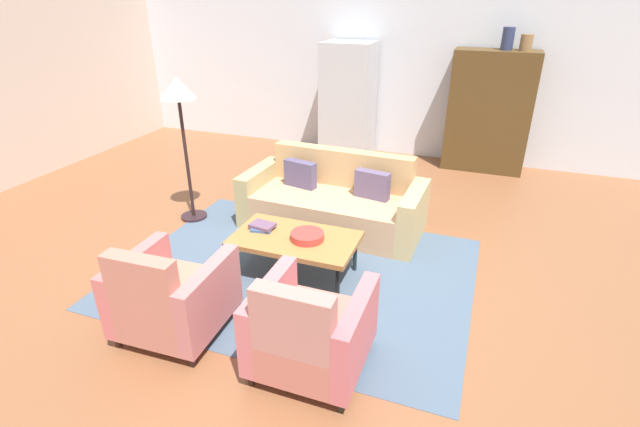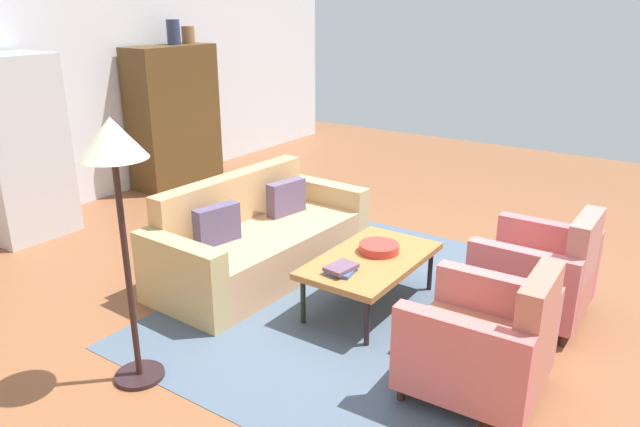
{
  "view_description": "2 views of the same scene",
  "coord_description": "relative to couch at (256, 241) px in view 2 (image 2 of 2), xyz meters",
  "views": [
    {
      "loc": [
        1.38,
        -3.61,
        2.58
      ],
      "look_at": [
        -0.07,
        0.32,
        0.55
      ],
      "focal_mm": 26.07,
      "sensor_mm": 36.0,
      "label": 1
    },
    {
      "loc": [
        -4.01,
        -2.12,
        2.34
      ],
      "look_at": [
        0.03,
        0.64,
        0.59
      ],
      "focal_mm": 33.67,
      "sensor_mm": 36.0,
      "label": 2
    }
  ],
  "objects": [
    {
      "name": "cabinet",
      "position": [
        1.56,
        2.69,
        0.61
      ],
      "size": [
        1.2,
        0.51,
        1.8
      ],
      "color": "#4E3619",
      "rests_on": "ground"
    },
    {
      "name": "area_rug",
      "position": [
        -0.0,
        -1.14,
        -0.28
      ],
      "size": [
        3.4,
        2.6,
        0.01
      ],
      "primitive_type": "cube",
      "color": "#47586B",
      "rests_on": "ground"
    },
    {
      "name": "book_stack",
      "position": [
        -0.37,
        -1.14,
        0.17
      ],
      "size": [
        0.25,
        0.22,
        0.06
      ],
      "color": "#395687",
      "rests_on": "coffee_table"
    },
    {
      "name": "wall_back",
      "position": [
        0.21,
        3.03,
        1.11
      ],
      "size": [
        10.0,
        0.12,
        2.8
      ],
      "primitive_type": "cube",
      "color": "silver",
      "rests_on": "ground"
    },
    {
      "name": "fruit_bowl",
      "position": [
        0.12,
        -1.19,
        0.17
      ],
      "size": [
        0.32,
        0.32,
        0.07
      ],
      "primitive_type": "cylinder",
      "color": "#B8342E",
      "rests_on": "coffee_table"
    },
    {
      "name": "vase_tall",
      "position": [
        1.66,
        2.68,
        1.67
      ],
      "size": [
        0.17,
        0.17,
        0.31
      ],
      "primitive_type": "cylinder",
      "color": "navy",
      "rests_on": "cabinet"
    },
    {
      "name": "coffee_table",
      "position": [
        -0.0,
        -1.19,
        0.1
      ],
      "size": [
        1.2,
        0.7,
        0.43
      ],
      "color": "black",
      "rests_on": "ground"
    },
    {
      "name": "armchair_left",
      "position": [
        -0.6,
        -2.35,
        0.06
      ],
      "size": [
        0.83,
        0.83,
        0.88
      ],
      "rotation": [
        0.0,
        0.0,
        0.04
      ],
      "color": "#311B1A",
      "rests_on": "ground"
    },
    {
      "name": "floor_lamp",
      "position": [
        -1.71,
        -0.43,
        1.16
      ],
      "size": [
        0.4,
        0.4,
        1.72
      ],
      "color": "black",
      "rests_on": "ground"
    },
    {
      "name": "armchair_right",
      "position": [
        0.6,
        -2.35,
        0.06
      ],
      "size": [
        0.8,
        0.8,
        0.88
      ],
      "rotation": [
        0.0,
        0.0,
        -0.0
      ],
      "color": "#2C2614",
      "rests_on": "ground"
    },
    {
      "name": "vase_round",
      "position": [
        1.91,
        2.68,
        1.62
      ],
      "size": [
        0.17,
        0.17,
        0.22
      ],
      "primitive_type": "cylinder",
      "color": "olive",
      "rests_on": "cabinet"
    },
    {
      "name": "refrigerator",
      "position": [
        -0.65,
        2.58,
        0.64
      ],
      "size": [
        0.8,
        0.73,
        1.85
      ],
      "color": "#B7BABF",
      "rests_on": "ground"
    },
    {
      "name": "ground_plane",
      "position": [
        0.21,
        -1.18,
        -0.29
      ],
      "size": [
        12.0,
        12.0,
        0.0
      ],
      "primitive_type": "plane",
      "color": "brown"
    },
    {
      "name": "couch",
      "position": [
        0.0,
        0.0,
        0.0
      ],
      "size": [
        2.13,
        0.98,
        0.86
      ],
      "rotation": [
        0.0,
        0.0,
        3.1
      ],
      "color": "tan",
      "rests_on": "ground"
    }
  ]
}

